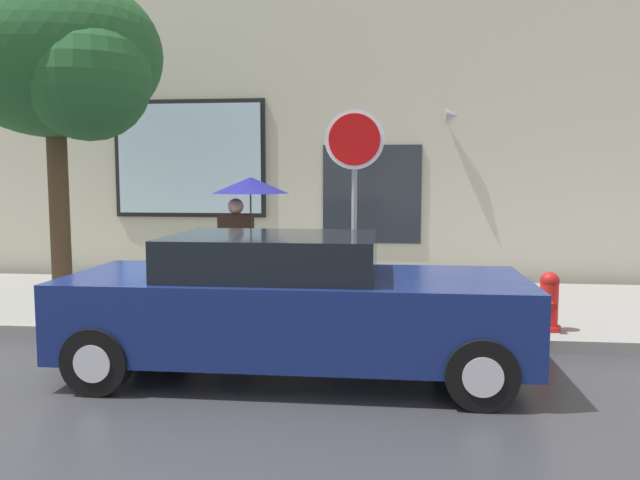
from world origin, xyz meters
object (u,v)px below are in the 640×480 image
object	(u,v)px
parked_car	(292,305)
stop_sign	(354,173)
fire_hydrant	(549,302)
pedestrian_with_umbrella	(246,204)
street_tree	(60,61)

from	to	relation	value
parked_car	stop_sign	distance (m)	2.35
parked_car	fire_hydrant	size ratio (longest dim) A/B	6.34
fire_hydrant	pedestrian_with_umbrella	size ratio (longest dim) A/B	0.39
parked_car	street_tree	bearing A→B (deg)	148.76
pedestrian_with_umbrella	street_tree	xyz separation A→B (m)	(-2.60, 0.01, 1.95)
stop_sign	fire_hydrant	bearing A→B (deg)	-7.08
parked_car	street_tree	size ratio (longest dim) A/B	0.98
parked_car	fire_hydrant	world-z (taller)	parked_car
pedestrian_with_umbrella	parked_car	bearing A→B (deg)	-65.91
fire_hydrant	stop_sign	bearing A→B (deg)	172.92
pedestrian_with_umbrella	fire_hydrant	bearing A→B (deg)	-8.72
pedestrian_with_umbrella	street_tree	distance (m)	3.25
fire_hydrant	stop_sign	world-z (taller)	stop_sign
fire_hydrant	pedestrian_with_umbrella	world-z (taller)	pedestrian_with_umbrella
parked_car	pedestrian_with_umbrella	bearing A→B (deg)	114.09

